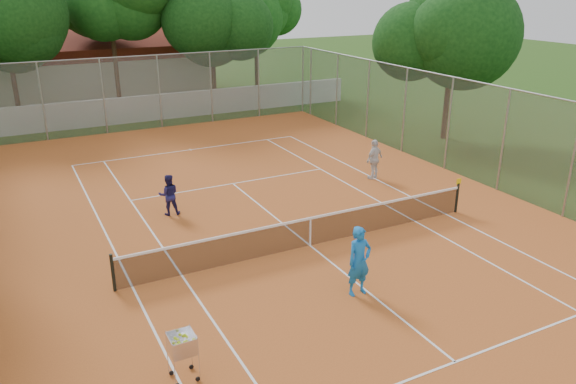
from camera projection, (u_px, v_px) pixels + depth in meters
name	position (u px, v px, depth m)	size (l,w,h in m)	color
ground	(310.00, 246.00, 17.43)	(120.00, 120.00, 0.00)	#1F3D10
court_pad	(310.00, 246.00, 17.42)	(18.00, 34.00, 0.02)	#B55923
court_lines	(310.00, 246.00, 17.42)	(10.98, 23.78, 0.01)	white
tennis_net	(310.00, 231.00, 17.25)	(11.88, 0.10, 0.98)	black
perimeter_fence	(311.00, 186.00, 16.72)	(18.00, 34.00, 4.00)	slate
boundary_wall	(152.00, 108.00, 32.98)	(26.00, 0.30, 1.50)	silver
clubhouse	(87.00, 64.00, 39.93)	(16.40, 9.00, 4.40)	beige
tropical_trees	(134.00, 29.00, 33.98)	(29.00, 19.00, 10.00)	black
player_near	(359.00, 261.00, 14.44)	(0.69, 0.45, 1.89)	blue
player_far_left	(169.00, 195.00, 19.51)	(0.71, 0.56, 1.47)	#1E1B53
player_far_right	(374.00, 159.00, 23.08)	(0.97, 0.41, 1.66)	silver
ball_hopper	(183.00, 355.00, 11.40)	(0.55, 0.55, 1.15)	silver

